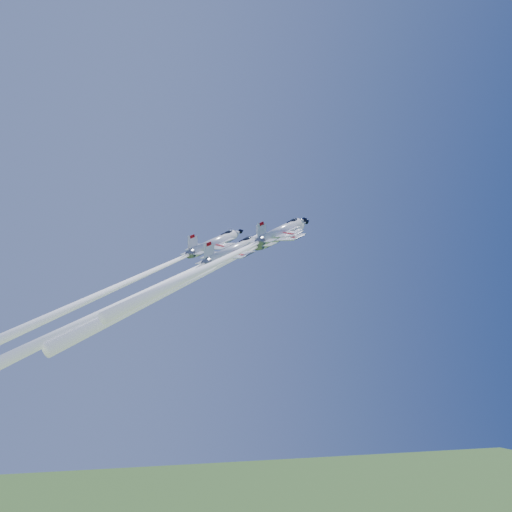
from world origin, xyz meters
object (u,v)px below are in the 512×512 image
object	(u,v)px
jet_left	(117,287)
jet_right	(230,256)
jet_lead	(216,267)
jet_slot	(153,289)

from	to	relation	value
jet_left	jet_right	xyz separation A→B (m)	(15.74, -6.60, 4.43)
jet_lead	jet_right	world-z (taller)	jet_lead
jet_right	jet_slot	size ratio (longest dim) A/B	0.80
jet_lead	jet_right	size ratio (longest dim) A/B	1.30
jet_left	jet_slot	size ratio (longest dim) A/B	1.22
jet_left	jet_slot	xyz separation A→B (m)	(4.65, -5.92, -0.85)
jet_lead	jet_right	distance (m)	5.78
jet_lead	jet_slot	world-z (taller)	jet_lead
jet_right	jet_left	bearing A→B (deg)	-145.56
jet_lead	jet_left	bearing A→B (deg)	-126.34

